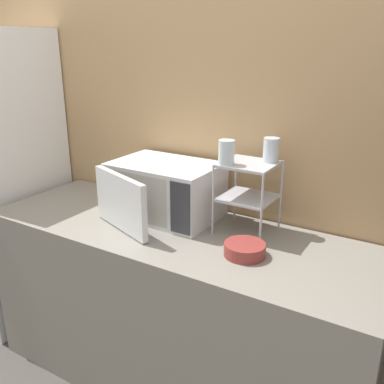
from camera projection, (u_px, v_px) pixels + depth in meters
name	position (u px, v px, depth m)	size (l,w,h in m)	color
wall_back	(215.00, 131.00, 2.22)	(8.00, 0.06, 2.60)	tan
counter	(176.00, 309.00, 2.19)	(1.96, 0.68, 0.88)	gray
microwave	(163.00, 190.00, 2.17)	(0.54, 0.53, 0.28)	silver
dish_rack	(248.00, 183.00, 1.96)	(0.25, 0.24, 0.33)	#B2B2B7
glass_front_left	(226.00, 152.00, 1.89)	(0.07, 0.07, 0.11)	silver
glass_back_right	(271.00, 150.00, 1.93)	(0.07, 0.07, 0.11)	silver
bowl	(245.00, 250.00, 1.79)	(0.18, 0.18, 0.06)	maroon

